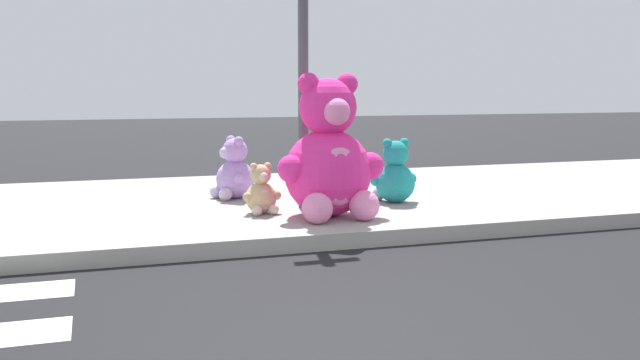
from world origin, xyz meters
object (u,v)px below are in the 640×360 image
object	(u,v)px
plush_pink_large	(329,160)
plush_tan	(261,193)
plush_red	(327,174)
sign_pole	(303,47)
plush_lavender	(234,174)
plush_teal	(395,177)

from	to	relation	value
plush_pink_large	plush_tan	world-z (taller)	plush_pink_large
plush_tan	plush_red	xyz separation A→B (m)	(1.04, 0.99, 0.04)
sign_pole	plush_lavender	world-z (taller)	sign_pole
plush_pink_large	plush_red	world-z (taller)	plush_pink_large
sign_pole	plush_teal	bearing A→B (deg)	0.77
plush_lavender	plush_red	xyz separation A→B (m)	(1.12, -0.08, -0.04)
plush_lavender	plush_red	distance (m)	1.12
plush_pink_large	plush_teal	distance (m)	1.18
sign_pole	plush_pink_large	world-z (taller)	sign_pole
sign_pole	plush_lavender	xyz separation A→B (m)	(-0.59, 0.84, -1.41)
sign_pole	plush_teal	xyz separation A→B (m)	(1.07, 0.01, -1.41)
plush_tan	plush_teal	world-z (taller)	plush_teal
sign_pole	plush_lavender	distance (m)	1.74
plush_pink_large	plush_lavender	bearing A→B (deg)	115.41
plush_pink_large	plush_tan	size ratio (longest dim) A/B	2.72
sign_pole	plush_red	size ratio (longest dim) A/B	5.06
plush_pink_large	plush_teal	size ratio (longest dim) A/B	1.97
plush_pink_large	plush_teal	bearing A→B (deg)	31.80
sign_pole	plush_pink_large	size ratio (longest dim) A/B	2.25
plush_tan	plush_lavender	size ratio (longest dim) A/B	0.72
plush_lavender	plush_tan	bearing A→B (deg)	-85.87
plush_pink_large	plush_tan	xyz separation A→B (m)	(-0.60, 0.37, -0.36)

